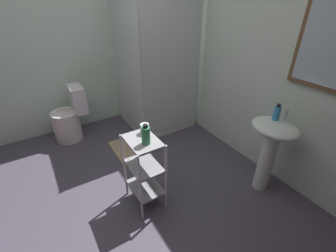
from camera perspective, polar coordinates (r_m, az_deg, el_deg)
The scene contains 12 objects.
ground_plane at distance 2.49m, azimuth -15.01°, elevation -18.92°, with size 4.20×4.20×0.02m, color #4B4554.
wall_back at distance 2.77m, azimuth 21.24°, elevation 16.14°, with size 4.20×0.14×2.50m.
wall_left at distance 3.56m, azimuth -27.88°, elevation 17.48°, with size 0.10×4.20×2.50m, color silver.
shower_stall at distance 3.48m, azimuth -3.63°, elevation 6.94°, with size 0.92×0.92×2.00m.
pedestal_sink at distance 2.44m, azimuth 24.48°, elevation -3.80°, with size 0.46×0.37×0.81m.
sink_faucet at distance 2.41m, azimuth 27.54°, elevation 2.68°, with size 0.03×0.03×0.10m, color silver.
toilet at distance 3.49m, azimuth -23.45°, elevation 1.72°, with size 0.37×0.49×0.76m.
storage_cart at distance 2.17m, azimuth -6.02°, elevation -10.19°, with size 0.38×0.28×0.74m.
hand_soap_bottle at distance 2.34m, azimuth 25.63°, elevation 2.97°, with size 0.06×0.06×0.16m.
body_wash_bottle_green at distance 1.89m, azimuth -5.60°, elevation -2.29°, with size 0.07×0.07×0.18m.
rinse_cup at distance 2.06m, azimuth -5.86°, elevation -0.60°, with size 0.08×0.08×0.09m, color silver.
bath_mat at distance 3.15m, azimuth -9.73°, elevation -5.74°, with size 0.60×0.40×0.02m, color tan.
Camera 1 is at (1.65, -0.31, 1.83)m, focal length 24.28 mm.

